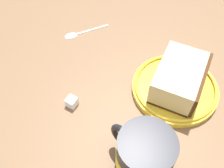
{
  "coord_description": "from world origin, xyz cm",
  "views": [
    {
      "loc": [
        13.93,
        25.63,
        40.58
      ],
      "look_at": [
        2.84,
        0.03,
        3.0
      ],
      "focal_mm": 41.3,
      "sensor_mm": 36.0,
      "label": 1
    }
  ],
  "objects_px": {
    "cake_slice": "(180,78)",
    "tea_mug": "(144,156)",
    "teaspoon": "(78,33)",
    "sugar_cube": "(72,102)",
    "small_plate": "(175,87)"
  },
  "relations": [
    {
      "from": "cake_slice",
      "to": "tea_mug",
      "type": "distance_m",
      "value": 0.17
    },
    {
      "from": "small_plate",
      "to": "cake_slice",
      "type": "relative_size",
      "value": 1.17
    },
    {
      "from": "cake_slice",
      "to": "teaspoon",
      "type": "relative_size",
      "value": 1.26
    },
    {
      "from": "sugar_cube",
      "to": "small_plate",
      "type": "bearing_deg",
      "value": 166.22
    },
    {
      "from": "cake_slice",
      "to": "teaspoon",
      "type": "bearing_deg",
      "value": -61.8
    },
    {
      "from": "small_plate",
      "to": "cake_slice",
      "type": "xyz_separation_m",
      "value": [
        -0.0,
        0.0,
        0.03
      ]
    },
    {
      "from": "teaspoon",
      "to": "sugar_cube",
      "type": "relative_size",
      "value": 6.11
    },
    {
      "from": "cake_slice",
      "to": "tea_mug",
      "type": "bearing_deg",
      "value": 39.14
    },
    {
      "from": "cake_slice",
      "to": "teaspoon",
      "type": "distance_m",
      "value": 0.26
    },
    {
      "from": "cake_slice",
      "to": "teaspoon",
      "type": "xyz_separation_m",
      "value": [
        0.12,
        -0.23,
        -0.04
      ]
    },
    {
      "from": "tea_mug",
      "to": "teaspoon",
      "type": "height_order",
      "value": "tea_mug"
    },
    {
      "from": "small_plate",
      "to": "tea_mug",
      "type": "bearing_deg",
      "value": 40.07
    },
    {
      "from": "cake_slice",
      "to": "sugar_cube",
      "type": "relative_size",
      "value": 7.68
    },
    {
      "from": "small_plate",
      "to": "teaspoon",
      "type": "height_order",
      "value": "small_plate"
    },
    {
      "from": "cake_slice",
      "to": "teaspoon",
      "type": "height_order",
      "value": "cake_slice"
    }
  ]
}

